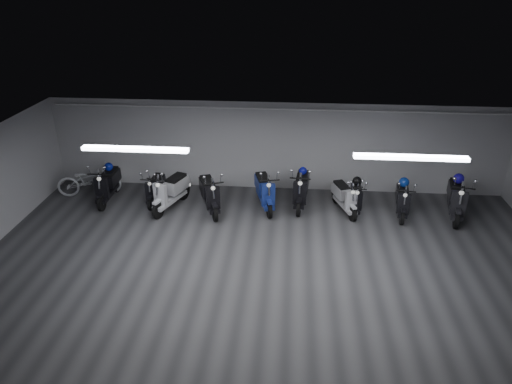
# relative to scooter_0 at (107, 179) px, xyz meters

# --- Properties ---
(floor) EXTENTS (14.00, 10.00, 0.01)m
(floor) POSITION_rel_scooter_0_xyz_m (4.98, -3.70, -0.71)
(floor) COLOR #353538
(floor) RESTS_ON ground
(ceiling) EXTENTS (14.00, 10.00, 0.01)m
(ceiling) POSITION_rel_scooter_0_xyz_m (4.98, -3.70, 2.10)
(ceiling) COLOR gray
(ceiling) RESTS_ON ground
(back_wall) EXTENTS (14.00, 0.01, 2.80)m
(back_wall) POSITION_rel_scooter_0_xyz_m (4.98, 1.31, 0.70)
(back_wall) COLOR #ABABAD
(back_wall) RESTS_ON ground
(fluor_strip_left) EXTENTS (2.40, 0.18, 0.08)m
(fluor_strip_left) POSITION_rel_scooter_0_xyz_m (1.98, -2.70, 2.04)
(fluor_strip_left) COLOR white
(fluor_strip_left) RESTS_ON ceiling
(fluor_strip_right) EXTENTS (2.40, 0.18, 0.08)m
(fluor_strip_right) POSITION_rel_scooter_0_xyz_m (7.98, -2.70, 2.04)
(fluor_strip_right) COLOR white
(fluor_strip_right) RESTS_ON ceiling
(conduit) EXTENTS (13.60, 0.05, 0.05)m
(conduit) POSITION_rel_scooter_0_xyz_m (4.98, 1.22, 1.92)
(conduit) COLOR white
(conduit) RESTS_ON back_wall
(scooter_0) EXTENTS (0.67, 1.90, 1.41)m
(scooter_0) POSITION_rel_scooter_0_xyz_m (0.00, 0.00, 0.00)
(scooter_0) COLOR black
(scooter_0) RESTS_ON floor
(scooter_1) EXTENTS (0.56, 1.59, 1.18)m
(scooter_1) POSITION_rel_scooter_0_xyz_m (1.44, 0.03, -0.11)
(scooter_1) COLOR black
(scooter_1) RESTS_ON floor
(scooter_2) EXTENTS (1.27, 2.04, 1.44)m
(scooter_2) POSITION_rel_scooter_0_xyz_m (2.00, -0.34, 0.02)
(scooter_2) COLOR silver
(scooter_2) RESTS_ON floor
(scooter_3) EXTENTS (1.29, 2.00, 1.41)m
(scooter_3) POSITION_rel_scooter_0_xyz_m (3.15, -0.38, 0.00)
(scooter_3) COLOR black
(scooter_3) RESTS_ON floor
(scooter_4) EXTENTS (1.11, 1.99, 1.41)m
(scooter_4) POSITION_rel_scooter_0_xyz_m (4.72, -0.04, 0.00)
(scooter_4) COLOR navy
(scooter_4) RESTS_ON floor
(scooter_5) EXTENTS (0.83, 1.98, 1.43)m
(scooter_5) POSITION_rel_scooter_0_xyz_m (5.78, 0.14, 0.01)
(scooter_5) COLOR black
(scooter_5) RESTS_ON floor
(scooter_6) EXTENTS (1.07, 1.75, 1.24)m
(scooter_6) POSITION_rel_scooter_0_xyz_m (7.02, -0.13, -0.08)
(scooter_6) COLOR #B4B3B8
(scooter_6) RESTS_ON floor
(scooter_7) EXTENTS (0.67, 1.63, 1.18)m
(scooter_7) POSITION_rel_scooter_0_xyz_m (7.34, -0.07, -0.11)
(scooter_7) COLOR black
(scooter_7) RESTS_ON floor
(scooter_8) EXTENTS (0.79, 1.74, 1.25)m
(scooter_8) POSITION_rel_scooter_0_xyz_m (8.62, -0.19, -0.08)
(scooter_8) COLOR black
(scooter_8) RESTS_ON floor
(scooter_9) EXTENTS (1.06, 2.08, 1.48)m
(scooter_9) POSITION_rel_scooter_0_xyz_m (10.09, -0.17, 0.04)
(scooter_9) COLOR black
(scooter_9) RESTS_ON floor
(bicycle) EXTENTS (1.99, 1.13, 1.21)m
(bicycle) POSITION_rel_scooter_0_xyz_m (-0.73, 0.34, -0.10)
(bicycle) COLOR white
(bicycle) RESTS_ON floor
(helmet_0) EXTENTS (0.29, 0.29, 0.29)m
(helmet_0) POSITION_rel_scooter_0_xyz_m (8.65, 0.04, 0.21)
(helmet_0) COLOR navy
(helmet_0) RESTS_ON scooter_8
(helmet_1) EXTENTS (0.26, 0.26, 0.26)m
(helmet_1) POSITION_rel_scooter_0_xyz_m (-0.01, 0.26, 0.30)
(helmet_1) COLOR navy
(helmet_1) RESTS_ON scooter_0
(helmet_2) EXTENTS (0.26, 0.26, 0.26)m
(helmet_2) POSITION_rel_scooter_0_xyz_m (7.36, 0.15, 0.16)
(helmet_2) COLOR black
(helmet_2) RESTS_ON scooter_7
(helmet_3) EXTENTS (0.24, 0.24, 0.24)m
(helmet_3) POSITION_rel_scooter_0_xyz_m (5.80, 0.41, 0.30)
(helmet_3) COLOR #0C118E
(helmet_3) RESTS_ON scooter_5
(helmet_4) EXTENTS (0.29, 0.29, 0.29)m
(helmet_4) POSITION_rel_scooter_0_xyz_m (10.15, 0.10, 0.36)
(helmet_4) COLOR #1A0E9A
(helmet_4) RESTS_ON scooter_9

